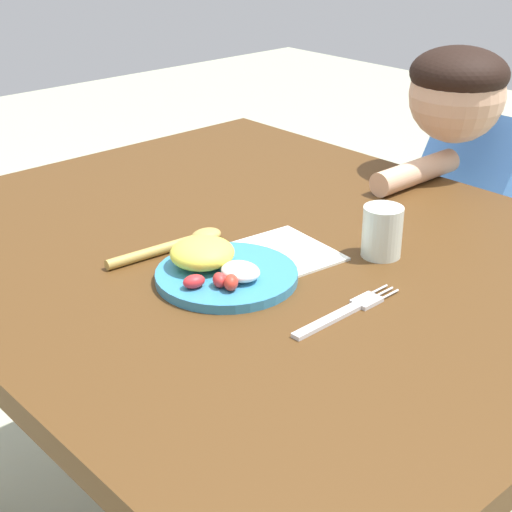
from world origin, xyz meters
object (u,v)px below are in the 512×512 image
Objects in this scene: person at (466,237)px; fork at (346,311)px; drinking_cup at (382,232)px; plate at (219,268)px; spoon at (179,244)px.

fork is at bearing 110.19° from person.
person is (-0.16, 0.50, -0.21)m from drinking_cup.
person is (-0.06, 0.73, -0.19)m from plate.
person is at bearing 94.50° from plate.
drinking_cup is at bearing 66.00° from plate.
plate is at bearing -114.00° from drinking_cup.
spoon is 2.58× the size of drinking_cup.
drinking_cup is at bearing -41.88° from spoon.
person is at bearing -0.42° from spoon.
drinking_cup is (-0.09, 0.17, 0.04)m from fork.
spoon is 0.74m from person.
spoon is 0.31m from drinking_cup.
plate is 0.76m from person.
drinking_cup reaches higher than fork.
fork is 0.96× the size of spoon.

